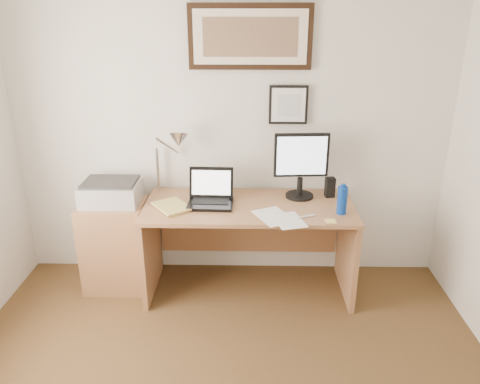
{
  "coord_description": "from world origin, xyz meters",
  "views": [
    {
      "loc": [
        0.14,
        -1.65,
        2.16
      ],
      "look_at": [
        0.09,
        1.43,
        0.94
      ],
      "focal_mm": 35.0,
      "sensor_mm": 36.0,
      "label": 1
    }
  ],
  "objects_px": {
    "side_cabinet": "(116,245)",
    "laptop": "(211,196)",
    "lcd_monitor": "(301,162)",
    "water_bottle": "(342,200)",
    "desk": "(249,228)",
    "printer": "(111,192)",
    "book": "(159,210)"
  },
  "relations": [
    {
      "from": "desk",
      "to": "printer",
      "type": "distance_m",
      "value": 1.12
    },
    {
      "from": "laptop",
      "to": "lcd_monitor",
      "type": "bearing_deg",
      "value": 10.9
    },
    {
      "from": "side_cabinet",
      "to": "lcd_monitor",
      "type": "bearing_deg",
      "value": 4.34
    },
    {
      "from": "book",
      "to": "lcd_monitor",
      "type": "distance_m",
      "value": 1.14
    },
    {
      "from": "side_cabinet",
      "to": "desk",
      "type": "bearing_deg",
      "value": 1.89
    },
    {
      "from": "book",
      "to": "printer",
      "type": "distance_m",
      "value": 0.47
    },
    {
      "from": "side_cabinet",
      "to": "book",
      "type": "bearing_deg",
      "value": -24.29
    },
    {
      "from": "desk",
      "to": "lcd_monitor",
      "type": "bearing_deg",
      "value": 10.82
    },
    {
      "from": "side_cabinet",
      "to": "desk",
      "type": "xyz_separation_m",
      "value": [
        1.07,
        0.04,
        0.15
      ]
    },
    {
      "from": "book",
      "to": "printer",
      "type": "xyz_separation_m",
      "value": [
        -0.41,
        0.21,
        0.06
      ]
    },
    {
      "from": "side_cabinet",
      "to": "desk",
      "type": "distance_m",
      "value": 1.08
    },
    {
      "from": "water_bottle",
      "to": "printer",
      "type": "relative_size",
      "value": 0.47
    },
    {
      "from": "desk",
      "to": "printer",
      "type": "height_order",
      "value": "printer"
    },
    {
      "from": "lcd_monitor",
      "to": "book",
      "type": "bearing_deg",
      "value": -164.53
    },
    {
      "from": "book",
      "to": "printer",
      "type": "height_order",
      "value": "printer"
    },
    {
      "from": "printer",
      "to": "desk",
      "type": "bearing_deg",
      "value": 0.29
    },
    {
      "from": "side_cabinet",
      "to": "laptop",
      "type": "height_order",
      "value": "laptop"
    },
    {
      "from": "printer",
      "to": "water_bottle",
      "type": "bearing_deg",
      "value": -7.24
    },
    {
      "from": "side_cabinet",
      "to": "lcd_monitor",
      "type": "relative_size",
      "value": 1.4
    },
    {
      "from": "book",
      "to": "printer",
      "type": "relative_size",
      "value": 0.67
    },
    {
      "from": "side_cabinet",
      "to": "lcd_monitor",
      "type": "height_order",
      "value": "lcd_monitor"
    },
    {
      "from": "desk",
      "to": "lcd_monitor",
      "type": "xyz_separation_m",
      "value": [
        0.4,
        0.08,
        0.53
      ]
    },
    {
      "from": "water_bottle",
      "to": "lcd_monitor",
      "type": "xyz_separation_m",
      "value": [
        -0.28,
        0.3,
        0.19
      ]
    },
    {
      "from": "side_cabinet",
      "to": "printer",
      "type": "xyz_separation_m",
      "value": [
        -0.0,
        0.03,
        0.45
      ]
    },
    {
      "from": "lcd_monitor",
      "to": "water_bottle",
      "type": "bearing_deg",
      "value": -47.86
    },
    {
      "from": "printer",
      "to": "book",
      "type": "bearing_deg",
      "value": -27.43
    },
    {
      "from": "printer",
      "to": "side_cabinet",
      "type": "bearing_deg",
      "value": -81.48
    },
    {
      "from": "laptop",
      "to": "lcd_monitor",
      "type": "xyz_separation_m",
      "value": [
        0.69,
        0.13,
        0.23
      ]
    },
    {
      "from": "lcd_monitor",
      "to": "printer",
      "type": "bearing_deg",
      "value": -176.82
    },
    {
      "from": "laptop",
      "to": "printer",
      "type": "height_order",
      "value": "laptop"
    },
    {
      "from": "book",
      "to": "desk",
      "type": "bearing_deg",
      "value": 18.17
    },
    {
      "from": "book",
      "to": "laptop",
      "type": "bearing_deg",
      "value": 23.47
    }
  ]
}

